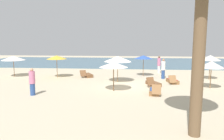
{
  "coord_description": "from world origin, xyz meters",
  "views": [
    {
      "loc": [
        0.45,
        -16.49,
        3.5
      ],
      "look_at": [
        -1.09,
        0.4,
        1.1
      ],
      "focal_mm": 33.99,
      "sensor_mm": 36.0,
      "label": 1
    }
  ],
  "objects": [
    {
      "name": "lounger_2",
      "position": [
        -3.72,
        3.29,
        0.17
      ],
      "size": [
        1.31,
        1.76,
        0.7
      ],
      "color": "brown",
      "rests_on": "ground_plane"
    },
    {
      "name": "umbrella_1",
      "position": [
        -0.75,
        -2.17,
        1.84
      ],
      "size": [
        1.97,
        1.97,
        2.03
      ],
      "color": "brown",
      "rests_on": "ground_plane"
    },
    {
      "name": "lounger_0",
      "position": [
        1.97,
        -2.75,
        0.18
      ],
      "size": [
        0.76,
        1.69,
        0.74
      ],
      "color": "olive",
      "rests_on": "ground_plane"
    },
    {
      "name": "umbrella_3",
      "position": [
        -0.68,
        0.97,
        1.95
      ],
      "size": [
        2.26,
        2.26,
        2.17
      ],
      "color": "olive",
      "rests_on": "ground_plane"
    },
    {
      "name": "umbrella_2",
      "position": [
        -6.5,
        2.7,
        1.9
      ],
      "size": [
        1.86,
        1.86,
        2.08
      ],
      "color": "olive",
      "rests_on": "ground_plane"
    },
    {
      "name": "ground_plane",
      "position": [
        0.0,
        0.0,
        0.0
      ],
      "size": [
        60.0,
        60.0,
        0.0
      ],
      "primitive_type": "plane",
      "color": "beige"
    },
    {
      "name": "person_2",
      "position": [
        3.36,
        2.95,
        0.92
      ],
      "size": [
        0.52,
        0.52,
        1.83
      ],
      "color": "#2D4C8C",
      "rests_on": "ground_plane"
    },
    {
      "name": "ocean_water",
      "position": [
        0.0,
        17.0,
        0.03
      ],
      "size": [
        48.0,
        16.0,
        0.06
      ],
      "primitive_type": "cube",
      "color": "#476B7F",
      "rests_on": "ground_plane"
    },
    {
      "name": "lounger_1",
      "position": [
        3.85,
        1.02,
        0.18
      ],
      "size": [
        0.87,
        1.74,
        0.72
      ],
      "color": "olive",
      "rests_on": "ground_plane"
    },
    {
      "name": "umbrella_4",
      "position": [
        1.62,
        4.18,
        1.87
      ],
      "size": [
        1.79,
        1.79,
        2.04
      ],
      "color": "olive",
      "rests_on": "ground_plane"
    },
    {
      "name": "umbrella_5",
      "position": [
        7.4,
        2.86,
        1.95
      ],
      "size": [
        1.76,
        1.76,
        2.19
      ],
      "color": "olive",
      "rests_on": "ground_plane"
    },
    {
      "name": "lounger_3",
      "position": [
        2.16,
        -0.17,
        0.17
      ],
      "size": [
        1.19,
        1.74,
        0.74
      ],
      "color": "brown",
      "rests_on": "ground_plane"
    },
    {
      "name": "person_0",
      "position": [
        -5.8,
        -3.79,
        0.88
      ],
      "size": [
        0.39,
        0.39,
        1.76
      ],
      "color": "#2D4C8C",
      "rests_on": "ground_plane"
    },
    {
      "name": "umbrella_0",
      "position": [
        -10.8,
        2.77,
        1.8
      ],
      "size": [
        2.21,
        2.21,
        2.01
      ],
      "color": "brown",
      "rests_on": "ground_plane"
    },
    {
      "name": "umbrella_6",
      "position": [
        6.22,
        -0.74,
        1.75
      ],
      "size": [
        1.8,
        1.8,
        2.0
      ],
      "color": "olive",
      "rests_on": "ground_plane"
    },
    {
      "name": "person_1",
      "position": [
        3.38,
        6.2,
        0.93
      ],
      "size": [
        0.45,
        0.45,
        1.84
      ],
      "color": "white",
      "rests_on": "ground_plane"
    }
  ]
}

